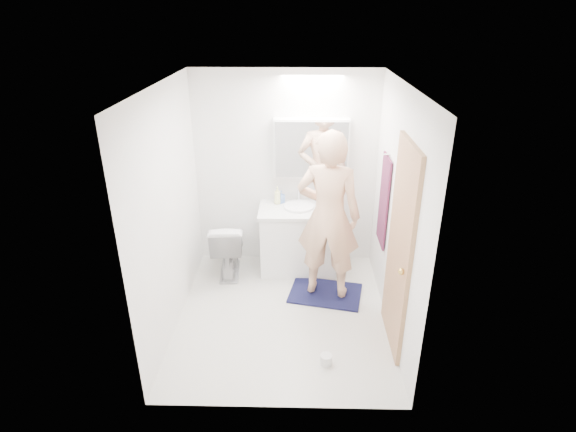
{
  "coord_description": "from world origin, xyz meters",
  "views": [
    {
      "loc": [
        0.15,
        -4.0,
        3.0
      ],
      "look_at": [
        0.05,
        0.25,
        1.05
      ],
      "focal_mm": 28.38,
      "sensor_mm": 36.0,
      "label": 1
    }
  ],
  "objects_px": {
    "vanity_cabinet": "(298,241)",
    "toothbrush_cup": "(321,200)",
    "toilet_paper_roll": "(326,360)",
    "soap_bottle_b": "(281,197)",
    "soap_bottle_a": "(277,195)",
    "person": "(328,216)",
    "medicine_cabinet": "(311,148)",
    "toilet": "(228,247)"
  },
  "relations": [
    {
      "from": "toilet_paper_roll",
      "to": "soap_bottle_b",
      "type": "bearing_deg",
      "value": 104.26
    },
    {
      "from": "soap_bottle_a",
      "to": "toothbrush_cup",
      "type": "height_order",
      "value": "soap_bottle_a"
    },
    {
      "from": "medicine_cabinet",
      "to": "toothbrush_cup",
      "type": "distance_m",
      "value": 0.65
    },
    {
      "from": "soap_bottle_a",
      "to": "toothbrush_cup",
      "type": "xyz_separation_m",
      "value": [
        0.53,
        0.01,
        -0.06
      ]
    },
    {
      "from": "toilet",
      "to": "toilet_paper_roll",
      "type": "xyz_separation_m",
      "value": [
        1.12,
        -1.59,
        -0.3
      ]
    },
    {
      "from": "medicine_cabinet",
      "to": "soap_bottle_b",
      "type": "height_order",
      "value": "medicine_cabinet"
    },
    {
      "from": "medicine_cabinet",
      "to": "toilet",
      "type": "xyz_separation_m",
      "value": [
        -1.0,
        -0.33,
        -1.15
      ]
    },
    {
      "from": "vanity_cabinet",
      "to": "toothbrush_cup",
      "type": "xyz_separation_m",
      "value": [
        0.27,
        0.16,
        0.47
      ]
    },
    {
      "from": "toothbrush_cup",
      "to": "person",
      "type": "bearing_deg",
      "value": -86.48
    },
    {
      "from": "medicine_cabinet",
      "to": "toilet",
      "type": "bearing_deg",
      "value": -161.92
    },
    {
      "from": "toilet",
      "to": "person",
      "type": "bearing_deg",
      "value": 154.34
    },
    {
      "from": "person",
      "to": "soap_bottle_b",
      "type": "height_order",
      "value": "person"
    },
    {
      "from": "toilet",
      "to": "soap_bottle_a",
      "type": "bearing_deg",
      "value": -160.41
    },
    {
      "from": "soap_bottle_a",
      "to": "toothbrush_cup",
      "type": "distance_m",
      "value": 0.53
    },
    {
      "from": "vanity_cabinet",
      "to": "person",
      "type": "bearing_deg",
      "value": -61.12
    },
    {
      "from": "vanity_cabinet",
      "to": "toothbrush_cup",
      "type": "bearing_deg",
      "value": 30.59
    },
    {
      "from": "soap_bottle_a",
      "to": "medicine_cabinet",
      "type": "bearing_deg",
      "value": 8.56
    },
    {
      "from": "toilet",
      "to": "toothbrush_cup",
      "type": "relative_size",
      "value": 7.42
    },
    {
      "from": "vanity_cabinet",
      "to": "toilet_paper_roll",
      "type": "xyz_separation_m",
      "value": [
        0.26,
        -1.7,
        -0.34
      ]
    },
    {
      "from": "vanity_cabinet",
      "to": "soap_bottle_a",
      "type": "distance_m",
      "value": 0.62
    },
    {
      "from": "toothbrush_cup",
      "to": "toilet_paper_roll",
      "type": "relative_size",
      "value": 0.86
    },
    {
      "from": "vanity_cabinet",
      "to": "soap_bottle_b",
      "type": "xyz_separation_m",
      "value": [
        -0.22,
        0.18,
        0.51
      ]
    },
    {
      "from": "soap_bottle_a",
      "to": "soap_bottle_b",
      "type": "height_order",
      "value": "soap_bottle_a"
    },
    {
      "from": "medicine_cabinet",
      "to": "person",
      "type": "relative_size",
      "value": 0.47
    },
    {
      "from": "soap_bottle_b",
      "to": "person",
      "type": "bearing_deg",
      "value": -54.73
    },
    {
      "from": "toilet",
      "to": "soap_bottle_b",
      "type": "bearing_deg",
      "value": -159.61
    },
    {
      "from": "vanity_cabinet",
      "to": "toothbrush_cup",
      "type": "distance_m",
      "value": 0.57
    },
    {
      "from": "person",
      "to": "vanity_cabinet",
      "type": "bearing_deg",
      "value": -49.41
    },
    {
      "from": "person",
      "to": "toothbrush_cup",
      "type": "height_order",
      "value": "person"
    },
    {
      "from": "toilet_paper_roll",
      "to": "toilet",
      "type": "bearing_deg",
      "value": 125.17
    },
    {
      "from": "medicine_cabinet",
      "to": "person",
      "type": "height_order",
      "value": "person"
    },
    {
      "from": "soap_bottle_a",
      "to": "person",
      "type": "bearing_deg",
      "value": -51.45
    },
    {
      "from": "toilet",
      "to": "person",
      "type": "relative_size",
      "value": 0.37
    },
    {
      "from": "toothbrush_cup",
      "to": "medicine_cabinet",
      "type": "bearing_deg",
      "value": 159.24
    },
    {
      "from": "vanity_cabinet",
      "to": "person",
      "type": "height_order",
      "value": "person"
    },
    {
      "from": "person",
      "to": "toilet_paper_roll",
      "type": "xyz_separation_m",
      "value": [
        -0.05,
        -1.13,
        -0.94
      ]
    },
    {
      "from": "toilet",
      "to": "toilet_paper_roll",
      "type": "bearing_deg",
      "value": 120.82
    },
    {
      "from": "medicine_cabinet",
      "to": "soap_bottle_b",
      "type": "bearing_deg",
      "value": -175.17
    },
    {
      "from": "toilet",
      "to": "soap_bottle_b",
      "type": "height_order",
      "value": "soap_bottle_b"
    },
    {
      "from": "medicine_cabinet",
      "to": "toilet_paper_roll",
      "type": "xyz_separation_m",
      "value": [
        0.12,
        -1.91,
        -1.45
      ]
    },
    {
      "from": "vanity_cabinet",
      "to": "soap_bottle_a",
      "type": "bearing_deg",
      "value": 150.0
    },
    {
      "from": "soap_bottle_a",
      "to": "soap_bottle_b",
      "type": "distance_m",
      "value": 0.06
    }
  ]
}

